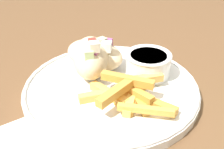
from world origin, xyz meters
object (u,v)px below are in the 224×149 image
at_px(sauce_ramekin, 148,63).
at_px(pita_sandwich_far, 95,54).
at_px(pita_sandwich_near, 91,57).
at_px(fries_pile, 129,94).
at_px(plate, 112,87).

bearing_deg(sauce_ramekin, pita_sandwich_far, -150.34).
xyz_separation_m(pita_sandwich_near, sauce_ramekin, (0.07, 0.07, -0.01)).
xyz_separation_m(fries_pile, sauce_ramekin, (-0.03, 0.08, 0.01)).
height_order(plate, pita_sandwich_near, pita_sandwich_near).
bearing_deg(pita_sandwich_near, plate, 40.99).
bearing_deg(pita_sandwich_far, sauce_ramekin, 19.13).
distance_m(fries_pile, sauce_ramekin, 0.08).
height_order(pita_sandwich_far, sauce_ramekin, pita_sandwich_far).
height_order(plate, pita_sandwich_far, pita_sandwich_far).
distance_m(pita_sandwich_far, fries_pile, 0.12).
xyz_separation_m(pita_sandwich_near, fries_pile, (0.10, -0.01, -0.02)).
height_order(pita_sandwich_near, pita_sandwich_far, pita_sandwich_near).
distance_m(plate, sauce_ramekin, 0.08).
height_order(pita_sandwich_near, sauce_ramekin, pita_sandwich_near).
xyz_separation_m(pita_sandwich_near, pita_sandwich_far, (-0.02, 0.02, -0.01)).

